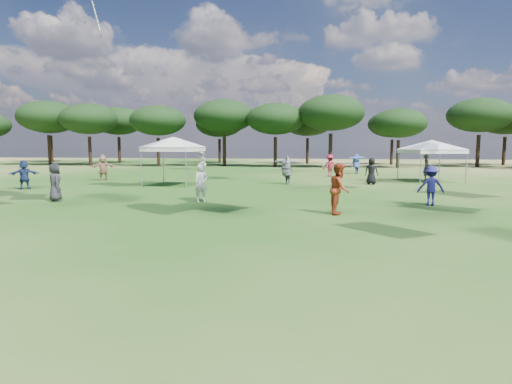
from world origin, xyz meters
The scene contains 4 objects.
tree_line centered at (2.39, 47.41, 5.42)m, with size 108.78×17.63×7.77m.
tent_left centered at (-6.88, 23.00, 2.78)m, with size 5.83×5.83×3.20m.
tent_right centered at (8.96, 27.75, 2.60)m, with size 6.30×6.30×3.03m.
festival_crowd centered at (-0.23, 24.74, 0.87)m, with size 31.23×22.56×1.89m.
Camera 1 is at (1.05, -1.45, 2.50)m, focal length 30.00 mm.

